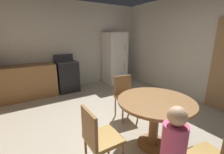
{
  "coord_description": "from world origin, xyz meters",
  "views": [
    {
      "loc": [
        -1.27,
        -1.91,
        1.67
      ],
      "look_at": [
        0.31,
        0.65,
        0.85
      ],
      "focal_mm": 24.64,
      "sensor_mm": 36.0,
      "label": 1
    }
  ],
  "objects_px": {
    "dining_table": "(155,110)",
    "chair_west": "(98,137)",
    "oven_range": "(67,76)",
    "chair_north": "(125,94)",
    "refrigerator": "(115,58)"
  },
  "relations": [
    {
      "from": "chair_north",
      "to": "chair_west",
      "type": "distance_m",
      "value": 1.43
    },
    {
      "from": "dining_table",
      "to": "chair_west",
      "type": "distance_m",
      "value": 0.95
    },
    {
      "from": "refrigerator",
      "to": "chair_west",
      "type": "xyz_separation_m",
      "value": [
        -2.21,
        -3.11,
        -0.38
      ]
    },
    {
      "from": "chair_west",
      "to": "dining_table",
      "type": "bearing_deg",
      "value": -0.0
    },
    {
      "from": "refrigerator",
      "to": "oven_range",
      "type": "bearing_deg",
      "value": 178.18
    },
    {
      "from": "oven_range",
      "to": "refrigerator",
      "type": "bearing_deg",
      "value": -1.82
    },
    {
      "from": "oven_range",
      "to": "dining_table",
      "type": "relative_size",
      "value": 0.99
    },
    {
      "from": "refrigerator",
      "to": "chair_north",
      "type": "height_order",
      "value": "refrigerator"
    },
    {
      "from": "oven_range",
      "to": "chair_west",
      "type": "xyz_separation_m",
      "value": [
        -0.52,
        -3.16,
        0.03
      ]
    },
    {
      "from": "oven_range",
      "to": "chair_west",
      "type": "height_order",
      "value": "oven_range"
    },
    {
      "from": "dining_table",
      "to": "oven_range",
      "type": "bearing_deg",
      "value": 97.55
    },
    {
      "from": "chair_north",
      "to": "chair_west",
      "type": "bearing_deg",
      "value": -40.7
    },
    {
      "from": "refrigerator",
      "to": "chair_north",
      "type": "bearing_deg",
      "value": -117.47
    },
    {
      "from": "oven_range",
      "to": "refrigerator",
      "type": "relative_size",
      "value": 0.62
    },
    {
      "from": "oven_range",
      "to": "chair_north",
      "type": "distance_m",
      "value": 2.3
    }
  ]
}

